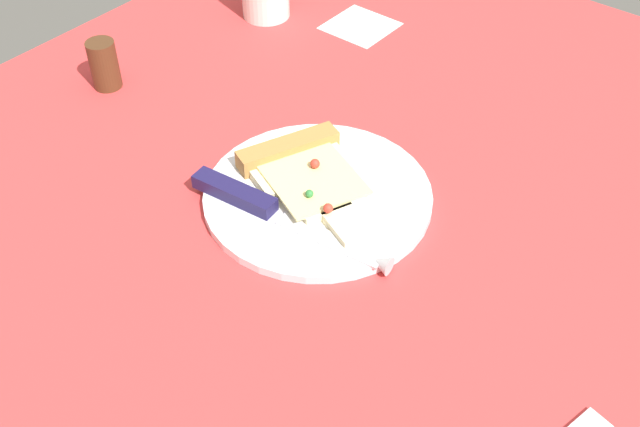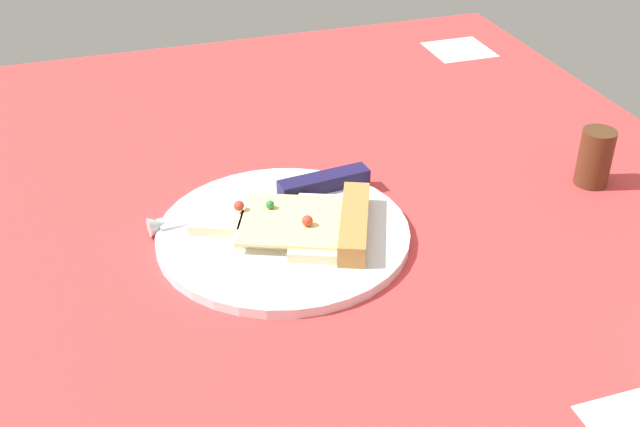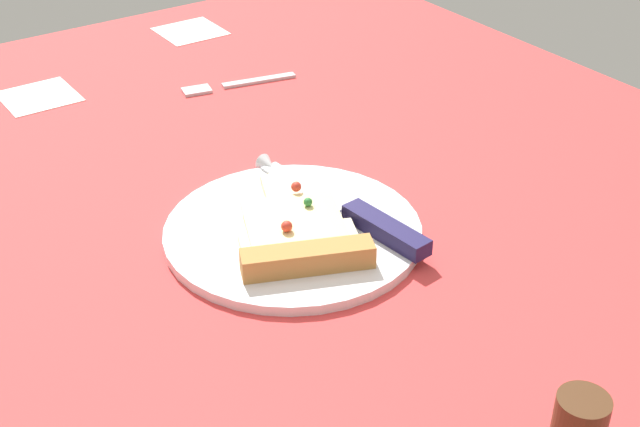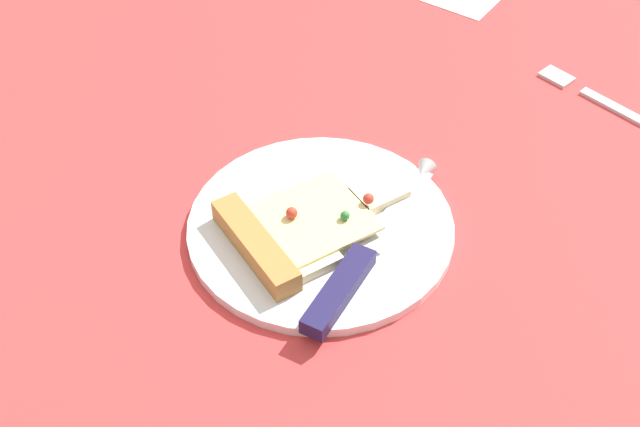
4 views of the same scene
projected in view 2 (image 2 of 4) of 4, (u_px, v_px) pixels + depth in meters
The scene contains 5 objects.
ground_plane at pixel (209, 281), 75.74cm from camera, with size 117.24×117.24×3.00cm.
plate at pixel (283, 234), 78.88cm from camera, with size 24.95×24.95×1.01cm, color silver.
pizza_slice at pixel (310, 224), 78.02cm from camera, with size 19.06×14.53×2.38cm.
knife at pixel (284, 193), 83.45cm from camera, with size 24.09×4.72×2.45cm.
pepper_shaker at pixel (595, 157), 86.62cm from camera, with size 3.65×3.65×6.41cm, color #4C2D19.
Camera 2 is at (8.89, 60.76, 44.51)cm, focal length 44.92 mm.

